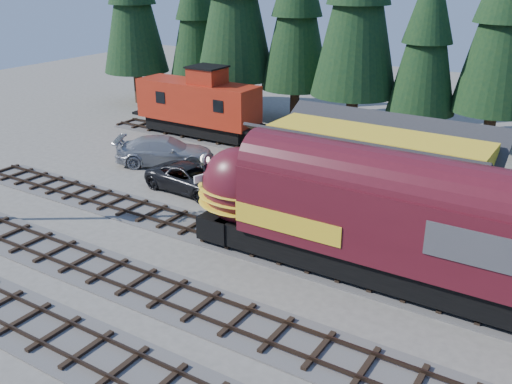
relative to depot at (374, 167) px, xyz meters
The scene contains 7 objects.
ground 10.91m from the depot, 89.99° to the right, with size 120.00×120.00×0.00m, color #6B665B.
track_spur 12.83m from the depot, 143.13° to the left, with size 32.00×3.20×0.33m.
depot is the anchor object (origin of this frame).
locomotive 6.69m from the depot, 76.39° to the right, with size 17.14×3.41×4.66m.
caboose 19.37m from the depot, 157.21° to the left, with size 10.41×3.02×5.41m.
pickup_truck_a 11.35m from the depot, 168.00° to the right, with size 2.78×6.03×1.68m, color black.
pickup_truck_b 15.79m from the depot, behind, with size 2.78×6.84×1.98m, color #9EA1A6.
Camera 1 is at (10.21, -17.72, 13.24)m, focal length 40.00 mm.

